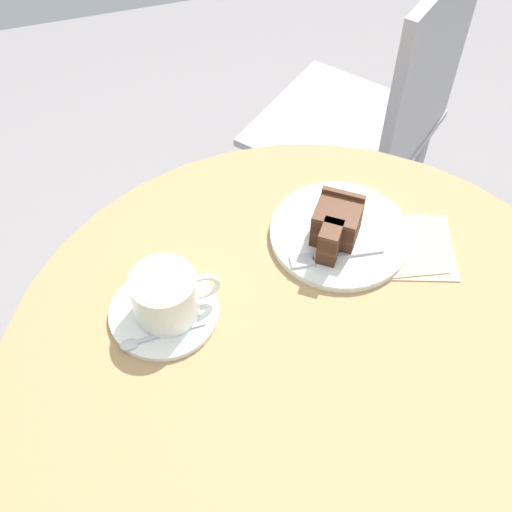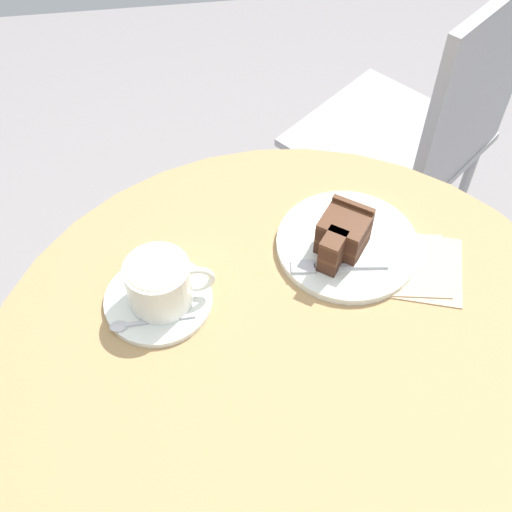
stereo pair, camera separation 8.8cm
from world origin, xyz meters
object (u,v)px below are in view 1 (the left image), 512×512
coffee_cup (166,295)px  teaspoon (152,338)px  saucer (164,312)px  fork (326,258)px  cake_plate (340,234)px  napkin (406,246)px  cafe_chair (379,115)px  cake_slice (336,225)px

coffee_cup → teaspoon: size_ratio=1.04×
saucer → fork: fork is taller
saucer → teaspoon: bearing=-121.1°
teaspoon → cake_plate: bearing=-163.8°
napkin → cafe_chair: (0.22, 0.52, -0.21)m
teaspoon → fork: fork is taller
cake_plate → fork: 0.06m
cafe_chair → fork: bearing=16.5°
fork → saucer: bearing=11.3°
coffee_cup → teaspoon: 0.06m
saucer → cafe_chair: (0.59, 0.54, -0.22)m
cake_slice → fork: cake_slice is taller
teaspoon → fork: 0.27m
saucer → cake_plate: size_ratio=0.71×
fork → napkin: bearing=-175.4°
cake_slice → cafe_chair: cafe_chair is taller
fork → napkin: size_ratio=0.86×
napkin → cafe_chair: size_ratio=0.18×
fork → cafe_chair: bearing=-116.8°
cafe_chair → cake_slice: bearing=16.8°
cake_plate → teaspoon: bearing=-161.8°
saucer → coffee_cup: coffee_cup is taller
teaspoon → cake_slice: 0.30m
saucer → napkin: saucer is taller
cake_plate → fork: size_ratio=1.51×
saucer → cake_plate: 0.29m
teaspoon → cake_plate: 0.32m
cake_plate → fork: fork is taller
cake_slice → napkin: size_ratio=0.62×
saucer → cafe_chair: 0.82m
saucer → napkin: size_ratio=0.92×
cake_slice → fork: 0.05m
saucer → cafe_chair: size_ratio=0.17×
teaspoon → fork: (0.26, 0.06, 0.00)m
cake_slice → cafe_chair: size_ratio=0.11×
cake_plate → saucer: bearing=-167.8°
cake_plate → napkin: (0.09, -0.05, -0.00)m
teaspoon → saucer: bearing=-123.0°
saucer → cake_plate: (0.28, 0.06, 0.00)m
teaspoon → cafe_chair: 0.87m
cake_slice → napkin: cake_slice is taller
teaspoon → fork: size_ratio=0.83×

